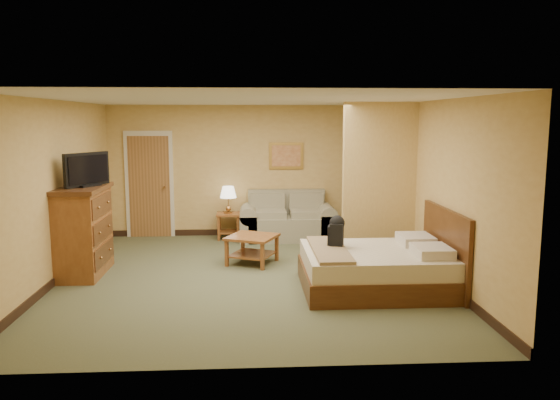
{
  "coord_description": "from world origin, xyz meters",
  "views": [
    {
      "loc": [
        -0.0,
        -7.87,
        2.33
      ],
      "look_at": [
        0.5,
        0.6,
        1.07
      ],
      "focal_mm": 35.0,
      "sensor_mm": 36.0,
      "label": 1
    }
  ],
  "objects": [
    {
      "name": "coffee_table",
      "position": [
        0.06,
        0.77,
        0.33
      ],
      "size": [
        0.95,
        0.95,
        0.46
      ],
      "rotation": [
        0.0,
        0.0,
        -0.42
      ],
      "color": "brown",
      "rests_on": "floor"
    },
    {
      "name": "baseboard",
      "position": [
        0.0,
        2.99,
        0.06
      ],
      "size": [
        5.5,
        0.02,
        0.12
      ],
      "primitive_type": "cube",
      "color": "black",
      "rests_on": "floor"
    },
    {
      "name": "tv",
      "position": [
        -2.38,
        0.29,
        1.58
      ],
      "size": [
        0.48,
        0.73,
        0.5
      ],
      "rotation": [
        0.0,
        0.0,
        -0.54
      ],
      "color": "black",
      "rests_on": "dresser"
    },
    {
      "name": "left_wall",
      "position": [
        -2.75,
        0.0,
        1.3
      ],
      "size": [
        0.02,
        6.0,
        2.6
      ],
      "primitive_type": "cube",
      "color": "tan",
      "rests_on": "floor"
    },
    {
      "name": "partition",
      "position": [
        2.15,
        0.93,
        1.3
      ],
      "size": [
        1.2,
        0.15,
        2.6
      ],
      "primitive_type": "cube",
      "color": "tan",
      "rests_on": "floor"
    },
    {
      "name": "dresser",
      "position": [
        -2.47,
        0.29,
        0.68
      ],
      "size": [
        0.66,
        1.25,
        1.34
      ],
      "color": "brown",
      "rests_on": "floor"
    },
    {
      "name": "table_lamp",
      "position": [
        -0.39,
        2.65,
        0.91
      ],
      "size": [
        0.32,
        0.32,
        0.53
      ],
      "color": "#A0703B",
      "rests_on": "side_table"
    },
    {
      "name": "floor",
      "position": [
        0.0,
        0.0,
        0.0
      ],
      "size": [
        6.0,
        6.0,
        0.0
      ],
      "primitive_type": "plane",
      "color": "#4F5436",
      "rests_on": "ground"
    },
    {
      "name": "bed",
      "position": [
        1.82,
        -0.67,
        0.3
      ],
      "size": [
        2.02,
        1.72,
        1.11
      ],
      "color": "#43230F",
      "rests_on": "floor"
    },
    {
      "name": "wall_picture",
      "position": [
        0.76,
        2.97,
        1.6
      ],
      "size": [
        0.68,
        0.04,
        0.53
      ],
      "color": "#B78E3F",
      "rests_on": "back_wall"
    },
    {
      "name": "right_wall",
      "position": [
        2.75,
        0.0,
        1.3
      ],
      "size": [
        0.02,
        6.0,
        2.6
      ],
      "primitive_type": "cube",
      "color": "tan",
      "rests_on": "floor"
    },
    {
      "name": "back_wall",
      "position": [
        0.0,
        3.0,
        1.3
      ],
      "size": [
        5.5,
        0.02,
        2.6
      ],
      "primitive_type": "cube",
      "color": "tan",
      "rests_on": "floor"
    },
    {
      "name": "door",
      "position": [
        -1.95,
        2.96,
        1.03
      ],
      "size": [
        0.94,
        0.16,
        2.1
      ],
      "color": "beige",
      "rests_on": "floor"
    },
    {
      "name": "loveseat",
      "position": [
        0.76,
        2.58,
        0.31
      ],
      "size": [
        1.86,
        0.86,
        0.94
      ],
      "color": "gray",
      "rests_on": "floor"
    },
    {
      "name": "ceiling",
      "position": [
        0.0,
        0.0,
        2.6
      ],
      "size": [
        6.0,
        6.0,
        0.0
      ],
      "primitive_type": "plane",
      "rotation": [
        3.14,
        0.0,
        0.0
      ],
      "color": "white",
      "rests_on": "back_wall"
    },
    {
      "name": "backpack",
      "position": [
        1.23,
        -0.49,
        0.79
      ],
      "size": [
        0.23,
        0.3,
        0.46
      ],
      "rotation": [
        0.0,
        0.0,
        -0.23
      ],
      "color": "black",
      "rests_on": "bed"
    },
    {
      "name": "side_table",
      "position": [
        -0.39,
        2.65,
        0.33
      ],
      "size": [
        0.46,
        0.46,
        0.51
      ],
      "color": "brown",
      "rests_on": "floor"
    }
  ]
}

